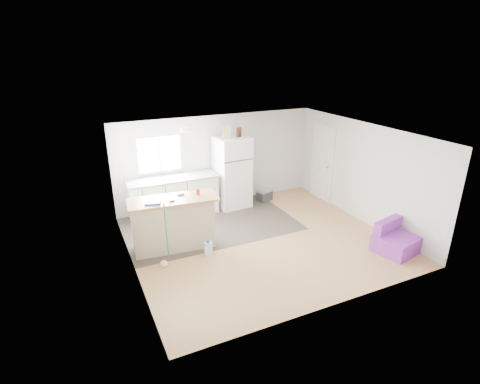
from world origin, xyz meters
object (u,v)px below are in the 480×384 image
object	(u,v)px
cleaner_jug	(208,249)
kitchen_cabinets	(174,196)
peninsula	(173,223)
purple_seat	(394,241)
red_cup	(198,192)
bottle_right	(240,132)
bottle_left	(238,132)
mop	(165,255)
blue_tray	(153,203)
refrigerator	(232,172)
cardboard_box	(227,132)
cooler	(265,195)

from	to	relation	value
cleaner_jug	kitchen_cabinets	bearing A→B (deg)	102.84
peninsula	cleaner_jug	xyz separation A→B (m)	(0.54, -0.62, -0.42)
purple_seat	red_cup	xyz separation A→B (m)	(-3.55, 2.12, 0.95)
bottle_right	red_cup	bearing A→B (deg)	-138.11
purple_seat	bottle_left	world-z (taller)	bottle_left
kitchen_cabinets	peninsula	bearing A→B (deg)	-105.11
cleaner_jug	mop	bearing A→B (deg)	-168.33
mop	blue_tray	world-z (taller)	mop
refrigerator	bottle_left	xyz separation A→B (m)	(0.13, -0.08, 1.07)
mop	bottle_right	world-z (taller)	bottle_right
blue_tray	bottle_left	distance (m)	3.15
red_cup	blue_tray	distance (m)	0.98
red_cup	blue_tray	bearing A→B (deg)	-174.33
mop	cardboard_box	distance (m)	3.61
mop	bottle_left	size ratio (longest dim) A/B	5.41
purple_seat	blue_tray	world-z (taller)	blue_tray
purple_seat	kitchen_cabinets	bearing A→B (deg)	122.18
kitchen_cabinets	blue_tray	xyz separation A→B (m)	(-0.87, -1.72, 0.63)
kitchen_cabinets	mop	xyz separation A→B (m)	(-0.84, -2.27, -0.28)
refrigerator	bottle_left	bearing A→B (deg)	-36.20
mop	blue_tray	distance (m)	1.06
blue_tray	mop	bearing A→B (deg)	-87.08
refrigerator	cooler	size ratio (longest dim) A/B	3.91
peninsula	red_cup	xyz separation A→B (m)	(0.58, 0.02, 0.61)
cooler	bottle_right	bearing A→B (deg)	161.37
bottle_right	blue_tray	bearing A→B (deg)	-148.82
red_cup	blue_tray	size ratio (longest dim) A/B	0.40
refrigerator	cooler	xyz separation A→B (m)	(0.96, -0.06, -0.78)
bottle_left	purple_seat	bearing A→B (deg)	-61.70
red_cup	refrigerator	bearing A→B (deg)	46.54
purple_seat	bottle_right	xyz separation A→B (m)	(-1.86, 3.64, 1.77)
blue_tray	cardboard_box	size ratio (longest dim) A/B	1.00
cleaner_jug	cooler	bearing A→B (deg)	51.81
bottle_left	kitchen_cabinets	bearing A→B (deg)	175.31
cooler	cardboard_box	xyz separation A→B (m)	(-1.12, 0.00, 1.87)
refrigerator	cleaner_jug	xyz separation A→B (m)	(-1.52, -2.20, -0.79)
cooler	mop	xyz separation A→B (m)	(-3.39, -2.15, 0.07)
refrigerator	cleaner_jug	distance (m)	2.79
peninsula	bottle_right	size ratio (longest dim) A/B	7.53
bottle_right	mop	bearing A→B (deg)	-140.61
purple_seat	cooler	bearing A→B (deg)	94.90
cleaner_jug	bottle_right	size ratio (longest dim) A/B	1.39
purple_seat	bottle_right	size ratio (longest dim) A/B	3.63
mop	purple_seat	bearing A→B (deg)	-2.06
purple_seat	cleaner_jug	distance (m)	3.89
red_cup	cardboard_box	world-z (taller)	cardboard_box
red_cup	mop	bearing A→B (deg)	-145.54
red_cup	bottle_left	bearing A→B (deg)	42.64
peninsula	red_cup	world-z (taller)	red_cup
purple_seat	blue_tray	bearing A→B (deg)	143.71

